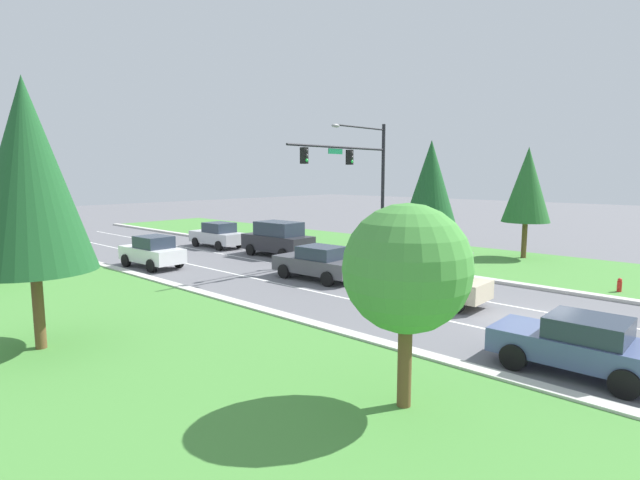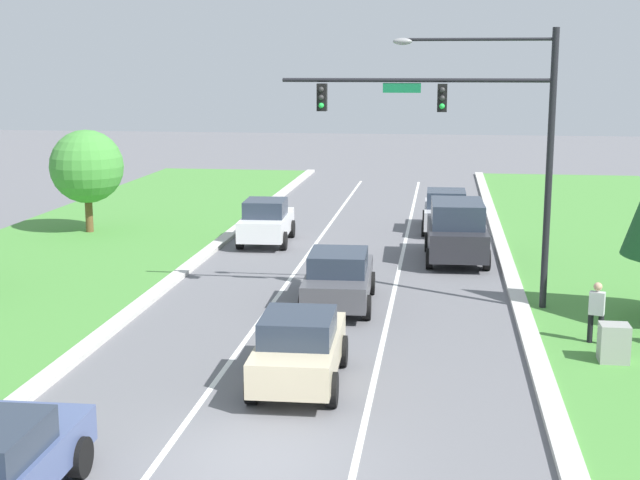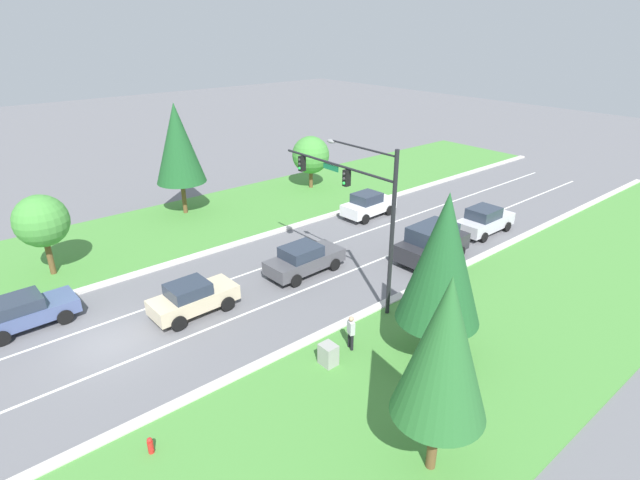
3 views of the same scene
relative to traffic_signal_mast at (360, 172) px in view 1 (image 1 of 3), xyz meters
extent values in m
plane|color=slate|center=(-4.08, -11.29, -5.44)|extent=(160.00, 160.00, 0.00)
cube|color=beige|center=(1.57, -11.29, -5.37)|extent=(0.50, 90.00, 0.15)
cube|color=beige|center=(-9.73, -11.29, -5.37)|extent=(0.50, 90.00, 0.15)
cube|color=#4C8E3D|center=(6.82, -11.29, -5.40)|extent=(10.00, 90.00, 0.08)
cube|color=#4C8E3D|center=(-14.98, -11.29, -5.40)|extent=(10.00, 90.00, 0.08)
cube|color=white|center=(-5.88, -11.29, -5.44)|extent=(0.14, 81.00, 0.01)
cube|color=white|center=(-2.28, -11.29, -5.44)|extent=(0.14, 81.00, 0.01)
cylinder|color=black|center=(2.21, 0.01, -1.35)|extent=(0.20, 0.20, 8.18)
cylinder|color=black|center=(-1.68, 0.01, 1.27)|extent=(7.78, 0.12, 0.12)
cube|color=#147042|center=(-2.07, 0.01, 1.05)|extent=(1.10, 0.04, 0.28)
cylinder|color=black|center=(0.07, 0.01, 2.41)|extent=(4.28, 0.09, 0.09)
ellipsoid|color=gray|center=(-2.07, 0.01, 2.36)|extent=(0.56, 0.28, 0.20)
cube|color=black|center=(-0.91, 0.01, 0.77)|extent=(0.28, 0.32, 0.80)
sphere|color=#2D2D2D|center=(-0.91, -0.16, 1.00)|extent=(0.16, 0.16, 0.16)
sphere|color=#2D2D2D|center=(-0.91, -0.16, 0.77)|extent=(0.16, 0.16, 0.16)
sphere|color=#23D647|center=(-0.91, -0.16, 0.54)|extent=(0.16, 0.16, 0.16)
cube|color=black|center=(-4.41, 0.01, 0.77)|extent=(0.28, 0.32, 0.80)
sphere|color=#2D2D2D|center=(-4.41, -0.16, 1.00)|extent=(0.16, 0.16, 0.16)
sphere|color=#2D2D2D|center=(-4.41, -0.16, 0.77)|extent=(0.16, 0.16, 0.16)
sphere|color=#23D647|center=(-4.41, -0.16, 0.54)|extent=(0.16, 0.16, 0.16)
cube|color=silver|center=(-0.65, 12.63, -4.71)|extent=(1.86, 4.57, 0.79)
cube|color=#283342|center=(-0.65, 12.36, -3.97)|extent=(1.66, 2.06, 0.70)
cylinder|color=black|center=(0.23, 14.05, -5.11)|extent=(0.25, 0.68, 0.68)
cylinder|color=black|center=(-1.56, 14.03, -5.11)|extent=(0.25, 0.68, 0.68)
cylinder|color=black|center=(0.25, 11.23, -5.11)|extent=(0.25, 0.68, 0.68)
cylinder|color=black|center=(-1.53, 11.21, -5.11)|extent=(0.25, 0.68, 0.68)
cube|color=#4C4C51|center=(-3.85, -0.32, -4.71)|extent=(2.04, 4.74, 0.74)
cube|color=#283342|center=(-3.84, -0.60, -4.04)|extent=(1.75, 2.17, 0.62)
cylinder|color=black|center=(-2.99, 1.16, -5.08)|extent=(0.27, 0.73, 0.72)
cylinder|color=black|center=(-4.81, 1.09, -5.08)|extent=(0.27, 0.73, 0.72)
cylinder|color=black|center=(-2.88, -1.74, -5.08)|extent=(0.27, 0.73, 0.72)
cylinder|color=black|center=(-4.70, -1.81, -5.08)|extent=(0.27, 0.73, 0.72)
cube|color=#475684|center=(-7.91, -13.65, -4.75)|extent=(1.94, 4.31, 0.67)
cube|color=#283342|center=(-7.91, -13.91, -4.13)|extent=(1.70, 1.96, 0.55)
cylinder|color=black|center=(-7.03, -12.31, -5.08)|extent=(0.25, 0.73, 0.73)
cylinder|color=black|center=(-8.85, -12.34, -5.08)|extent=(0.25, 0.73, 0.73)
cylinder|color=black|center=(-6.98, -14.95, -5.08)|extent=(0.25, 0.73, 0.73)
cylinder|color=black|center=(-8.79, -14.99, -5.08)|extent=(0.25, 0.73, 0.73)
cube|color=#28282D|center=(-0.27, 6.54, -4.57)|extent=(2.23, 4.90, 0.99)
cube|color=#283342|center=(-0.26, 6.42, -3.64)|extent=(1.96, 2.96, 0.88)
cylinder|color=black|center=(0.69, 8.07, -5.07)|extent=(0.27, 0.75, 0.74)
cylinder|color=black|center=(-1.33, 8.00, -5.07)|extent=(0.27, 0.75, 0.74)
cylinder|color=black|center=(0.79, 5.07, -5.07)|extent=(0.27, 0.75, 0.74)
cylinder|color=black|center=(-1.23, 5.00, -5.07)|extent=(0.27, 0.75, 0.74)
cube|color=beige|center=(-3.95, -7.15, -4.69)|extent=(1.88, 4.27, 0.75)
cube|color=#283342|center=(-3.94, -7.40, -4.03)|extent=(1.63, 1.94, 0.58)
cylinder|color=black|center=(-3.13, -5.82, -5.07)|extent=(0.26, 0.76, 0.75)
cylinder|color=black|center=(-4.84, -5.87, -5.07)|extent=(0.26, 0.76, 0.75)
cylinder|color=black|center=(-3.05, -8.43, -5.07)|extent=(0.26, 0.76, 0.75)
cylinder|color=black|center=(-4.77, -8.48, -5.07)|extent=(0.26, 0.76, 0.75)
cube|color=white|center=(-7.89, 8.84, -4.68)|extent=(1.97, 4.34, 0.79)
cube|color=#283342|center=(-7.87, 8.58, -3.95)|extent=(1.68, 1.99, 0.67)
cylinder|color=black|center=(-7.08, 10.20, -5.08)|extent=(0.27, 0.74, 0.73)
cylinder|color=black|center=(-8.82, 10.12, -5.08)|extent=(0.27, 0.74, 0.73)
cylinder|color=black|center=(-6.95, 7.56, -5.08)|extent=(0.27, 0.74, 0.73)
cylinder|color=black|center=(-8.69, 7.48, -5.08)|extent=(0.27, 0.74, 0.73)
cube|color=#9E9E99|center=(3.37, -4.82, -4.94)|extent=(0.70, 0.60, 1.01)
cylinder|color=black|center=(3.05, -3.33, -5.02)|extent=(0.14, 0.14, 0.84)
cylinder|color=black|center=(3.30, -3.41, -5.02)|extent=(0.14, 0.14, 0.84)
cube|color=#B7B7BC|center=(3.17, -3.37, -4.30)|extent=(0.43, 0.33, 0.60)
sphere|color=tan|center=(3.17, -3.37, -3.86)|extent=(0.22, 0.22, 0.22)
cylinder|color=red|center=(3.13, -12.37, -5.17)|extent=(0.20, 0.20, 0.55)
sphere|color=red|center=(3.13, -12.37, -4.83)|extent=(0.18, 0.18, 0.18)
cylinder|color=red|center=(3.01, -12.37, -5.14)|extent=(0.10, 0.09, 0.09)
cylinder|color=red|center=(3.25, -12.37, -5.14)|extent=(0.10, 0.09, 0.09)
cylinder|color=brown|center=(9.43, -5.73, -4.27)|extent=(0.32, 0.32, 2.34)
cone|color=#28662D|center=(9.43, -5.73, -0.79)|extent=(2.90, 2.90, 4.63)
cylinder|color=brown|center=(-12.81, -11.41, -4.35)|extent=(0.32, 0.32, 2.19)
sphere|color=#47933D|center=(-12.81, -11.41, -2.17)|extent=(2.88, 2.88, 2.88)
cylinder|color=brown|center=(5.83, -1.07, -4.46)|extent=(0.32, 0.32, 1.97)
cone|color=#1E5628|center=(5.83, -1.07, -0.75)|extent=(3.41, 3.41, 5.46)
cylinder|color=brown|center=(-17.07, -1.22, -4.21)|extent=(0.32, 0.32, 2.47)
cone|color=#1E5628|center=(-17.07, -1.22, -0.15)|extent=(3.53, 3.53, 5.65)
camera|label=1|loc=(-22.03, -17.32, -0.11)|focal=28.00mm
camera|label=2|loc=(-0.85, -26.21, 1.68)|focal=50.00mm
camera|label=3|loc=(16.14, -15.99, 7.73)|focal=28.00mm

